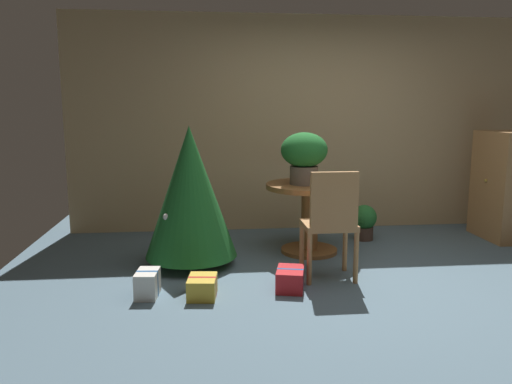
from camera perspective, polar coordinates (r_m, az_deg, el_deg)
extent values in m
plane|color=slate|center=(4.43, 12.69, -10.54)|extent=(6.60, 6.60, 0.00)
cube|color=tan|center=(6.29, 6.73, 7.67)|extent=(6.00, 0.10, 2.60)
cylinder|color=brown|center=(5.35, 6.05, -6.60)|extent=(0.59, 0.59, 0.04)
cylinder|color=brown|center=(5.26, 6.12, -3.05)|extent=(0.18, 0.18, 0.64)
cylinder|color=brown|center=(5.20, 6.19, 0.67)|extent=(0.92, 0.92, 0.05)
cylinder|color=#665B51|center=(5.13, 5.46, 1.91)|extent=(0.29, 0.29, 0.19)
ellipsoid|color=#1E6628|center=(5.10, 5.50, 4.80)|extent=(0.47, 0.47, 0.36)
sphere|color=red|center=(5.24, 4.54, 5.90)|extent=(0.09, 0.09, 0.09)
sphere|color=red|center=(5.17, 7.56, 5.26)|extent=(0.07, 0.07, 0.07)
sphere|color=red|center=(5.17, 4.75, 5.31)|extent=(0.07, 0.07, 0.07)
cylinder|color=#B27F4C|center=(4.66, 5.23, -6.39)|extent=(0.04, 0.04, 0.46)
cylinder|color=#B27F4C|center=(4.75, 10.10, -6.18)|extent=(0.04, 0.04, 0.46)
cylinder|color=#B27F4C|center=(4.34, 6.10, -7.62)|extent=(0.04, 0.04, 0.46)
cylinder|color=#B27F4C|center=(4.44, 11.31, -7.36)|extent=(0.04, 0.04, 0.46)
cube|color=#B27F4C|center=(4.48, 8.27, -3.77)|extent=(0.45, 0.38, 0.05)
cube|color=#B27F4C|center=(4.26, 8.90, -0.87)|extent=(0.41, 0.05, 0.47)
cylinder|color=brown|center=(4.94, -7.32, -7.69)|extent=(0.10, 0.10, 0.09)
cone|color=#1E6628|center=(4.78, -7.49, 0.02)|extent=(0.88, 0.88, 1.25)
sphere|color=#2D51A8|center=(4.85, -7.11, 3.21)|extent=(0.06, 0.06, 0.06)
sphere|color=silver|center=(4.66, -10.17, -2.80)|extent=(0.06, 0.06, 0.06)
sphere|color=silver|center=(5.02, -5.04, -1.99)|extent=(0.06, 0.06, 0.06)
sphere|color=#2D51A8|center=(4.84, -4.73, -1.28)|extent=(0.05, 0.05, 0.05)
sphere|color=gold|center=(4.96, -4.19, -2.92)|extent=(0.05, 0.05, 0.05)
sphere|color=silver|center=(4.83, -8.49, 3.09)|extent=(0.05, 0.05, 0.05)
sphere|color=silver|center=(4.61, -9.07, -3.99)|extent=(0.05, 0.05, 0.05)
sphere|color=gold|center=(4.57, -7.11, -5.46)|extent=(0.06, 0.06, 0.06)
cube|color=gold|center=(4.12, -6.13, -10.71)|extent=(0.25, 0.31, 0.17)
cube|color=red|center=(4.12, -6.13, -10.71)|extent=(0.23, 0.05, 0.17)
cube|color=red|center=(4.26, 3.91, -9.87)|extent=(0.29, 0.36, 0.18)
cube|color=#1E569E|center=(4.26, 3.91, -9.87)|extent=(0.22, 0.08, 0.18)
cube|color=silver|center=(4.19, -12.26, -10.17)|extent=(0.19, 0.29, 0.21)
cube|color=#1E569E|center=(4.19, -12.26, -10.17)|extent=(0.17, 0.05, 0.21)
cube|color=#B27F4C|center=(6.43, 26.50, 0.67)|extent=(0.46, 0.72, 1.24)
sphere|color=#B29338|center=(6.29, 24.69, 1.20)|extent=(0.04, 0.04, 0.04)
cylinder|color=#4C382D|center=(5.92, 12.16, -4.60)|extent=(0.21, 0.21, 0.15)
sphere|color=#287533|center=(5.88, 12.23, -2.82)|extent=(0.28, 0.28, 0.28)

